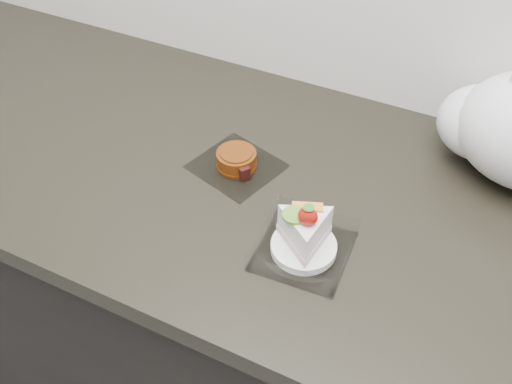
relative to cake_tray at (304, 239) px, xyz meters
name	(u,v)px	position (x,y,z in m)	size (l,w,h in m)	color
counter	(302,339)	(-0.03, 0.12, -0.48)	(2.04, 0.64, 0.90)	black
cake_tray	(304,239)	(0.00, 0.00, 0.00)	(0.15, 0.15, 0.11)	white
mooncake_wrap	(237,161)	(-0.18, 0.13, -0.02)	(0.17, 0.17, 0.03)	white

